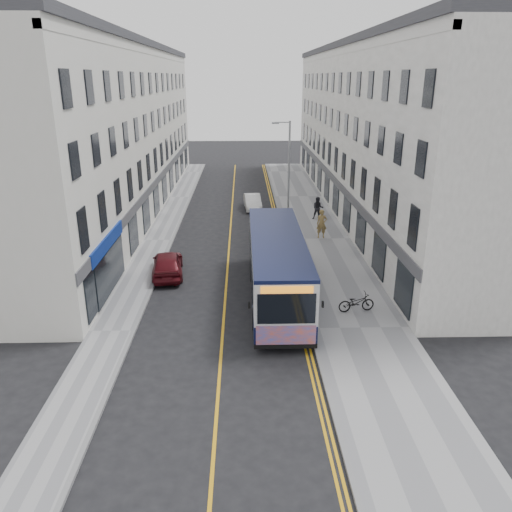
{
  "coord_description": "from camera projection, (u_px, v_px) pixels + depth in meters",
  "views": [
    {
      "loc": [
        0.97,
        -21.28,
        10.85
      ],
      "look_at": [
        1.65,
        4.38,
        1.6
      ],
      "focal_mm": 35.0,
      "sensor_mm": 36.0,
      "label": 1
    }
  ],
  "objects": [
    {
      "name": "terrace_west",
      "position": [
        121.0,
        133.0,
        40.98
      ],
      "size": [
        6.0,
        46.0,
        13.0
      ],
      "primitive_type": "cube",
      "color": "silver",
      "rests_on": "ground"
    },
    {
      "name": "pedestrian_near",
      "position": [
        322.0,
        224.0,
        34.95
      ],
      "size": [
        0.74,
        0.49,
        2.02
      ],
      "primitive_type": "imported",
      "rotation": [
        0.0,
        0.0,
        0.01
      ],
      "color": "olive",
      "rests_on": "pavement_east"
    },
    {
      "name": "road_dbl_yellow_outer",
      "position": [
        283.0,
        240.0,
        35.04
      ],
      "size": [
        0.1,
        64.0,
        0.01
      ],
      "primitive_type": "cube",
      "color": "orange",
      "rests_on": "ground"
    },
    {
      "name": "terrace_east",
      "position": [
        369.0,
        132.0,
        41.5
      ],
      "size": [
        6.0,
        46.0,
        13.0
      ],
      "primitive_type": "cube",
      "color": "white",
      "rests_on": "ground"
    },
    {
      "name": "bicycle",
      "position": [
        356.0,
        302.0,
        24.05
      ],
      "size": [
        1.86,
        0.89,
        0.94
      ],
      "primitive_type": "imported",
      "rotation": [
        0.0,
        0.0,
        1.72
      ],
      "color": "black",
      "rests_on": "pavement_east"
    },
    {
      "name": "pavement_west",
      "position": [
        158.0,
        241.0,
        34.8
      ],
      "size": [
        2.0,
        64.0,
        0.12
      ],
      "primitive_type": "cube",
      "color": "gray",
      "rests_on": "ground"
    },
    {
      "name": "car_white",
      "position": [
        253.0,
        202.0,
        43.17
      ],
      "size": [
        1.59,
        3.9,
        1.26
      ],
      "primitive_type": "imported",
      "rotation": [
        0.0,
        0.0,
        0.07
      ],
      "color": "silver",
      "rests_on": "ground"
    },
    {
      "name": "road_centre_line",
      "position": [
        230.0,
        241.0,
        34.95
      ],
      "size": [
        0.12,
        64.0,
        0.01
      ],
      "primitive_type": "cube",
      "color": "orange",
      "rests_on": "ground"
    },
    {
      "name": "city_bus",
      "position": [
        277.0,
        265.0,
        25.37
      ],
      "size": [
        2.68,
        11.49,
        3.34
      ],
      "color": "black",
      "rests_on": "ground"
    },
    {
      "name": "ground",
      "position": [
        224.0,
        319.0,
        23.66
      ],
      "size": [
        140.0,
        140.0,
        0.0
      ],
      "primitive_type": "plane",
      "color": "black",
      "rests_on": "ground"
    },
    {
      "name": "pavement_east",
      "position": [
        318.0,
        239.0,
        35.09
      ],
      "size": [
        4.5,
        64.0,
        0.12
      ],
      "primitive_type": "cube",
      "color": "gray",
      "rests_on": "ground"
    },
    {
      "name": "streetlamp",
      "position": [
        288.0,
        173.0,
        35.45
      ],
      "size": [
        1.32,
        0.18,
        8.0
      ],
      "color": "gray",
      "rests_on": "ground"
    },
    {
      "name": "road_dbl_yellow_inner",
      "position": [
        280.0,
        240.0,
        35.04
      ],
      "size": [
        0.1,
        64.0,
        0.01
      ],
      "primitive_type": "cube",
      "color": "orange",
      "rests_on": "ground"
    },
    {
      "name": "pedestrian_far",
      "position": [
        318.0,
        208.0,
        39.52
      ],
      "size": [
        0.94,
        0.77,
        1.8
      ],
      "primitive_type": "imported",
      "rotation": [
        0.0,
        0.0,
        -0.1
      ],
      "color": "black",
      "rests_on": "pavement_east"
    },
    {
      "name": "kerb_east",
      "position": [
        286.0,
        240.0,
        35.03
      ],
      "size": [
        0.18,
        64.0,
        0.13
      ],
      "primitive_type": "cube",
      "color": "slate",
      "rests_on": "ground"
    },
    {
      "name": "kerb_west",
      "position": [
        172.0,
        240.0,
        34.83
      ],
      "size": [
        0.18,
        64.0,
        0.13
      ],
      "primitive_type": "cube",
      "color": "slate",
      "rests_on": "ground"
    },
    {
      "name": "car_maroon",
      "position": [
        168.0,
        264.0,
        28.64
      ],
      "size": [
        2.18,
        4.42,
        1.45
      ],
      "primitive_type": "imported",
      "rotation": [
        0.0,
        0.0,
        3.26
      ],
      "color": "#4E0D13",
      "rests_on": "ground"
    }
  ]
}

